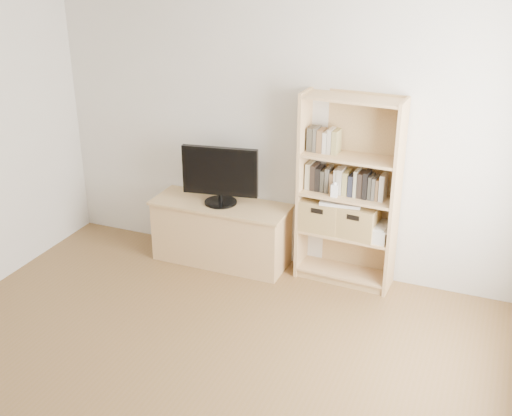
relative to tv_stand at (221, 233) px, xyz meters
The scene contains 12 objects.
back_wall 1.16m from the tv_stand, 24.43° to the left, with size 4.50×0.02×2.60m, color beige.
ceiling 3.27m from the tv_stand, 76.93° to the right, with size 4.50×5.00×0.01m, color white.
tv_stand is the anchor object (origin of this frame).
bookshelf 1.33m from the tv_stand, ahead, with size 0.87×0.31×1.73m, color tan.
television 0.60m from the tv_stand, ahead, with size 0.71×0.05×0.56m, color black.
books_row_mid 1.37m from the tv_stand, ahead, with size 0.75×0.15×0.20m, color #ABA588.
books_row_upper 1.43m from the tv_stand, ahead, with size 0.41×0.15×0.21m, color #ABA588.
baby_monitor 1.25m from the tv_stand, ahead, with size 0.06×0.04×0.11m, color white.
basket_left 1.02m from the tv_stand, ahead, with size 0.35×0.29×0.29m, color olive.
basket_right 1.34m from the tv_stand, ahead, with size 0.35×0.29×0.29m, color olive.
laptop 1.24m from the tv_stand, ahead, with size 0.36×0.25×0.03m, color white.
magazine_stack 1.51m from the tv_stand, ahead, with size 0.18×0.25×0.12m, color beige.
Camera 1 is at (1.88, -2.75, 2.98)m, focal length 45.00 mm.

